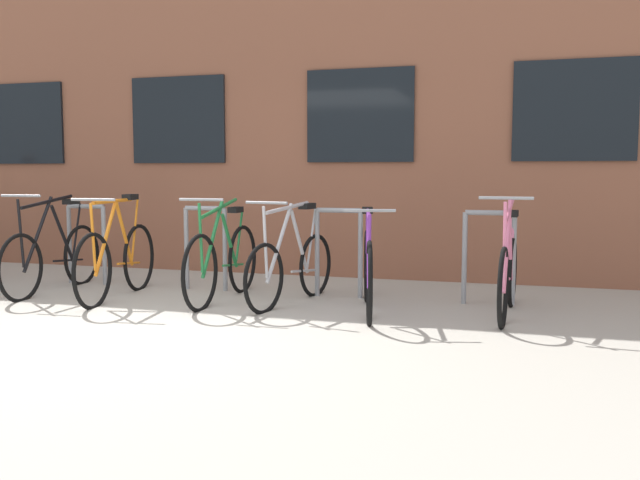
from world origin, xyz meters
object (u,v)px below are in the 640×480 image
object	(u,v)px
bicycle_green	(223,261)
bicycle_purple	(368,269)
bicycle_orange	(118,259)
bicycle_pink	(508,273)
bicycle_black	(53,256)
bicycle_silver	(292,266)

from	to	relation	value
bicycle_green	bicycle_purple	world-z (taller)	bicycle_green
bicycle_orange	bicycle_purple	xyz separation A→B (m)	(2.60, 0.06, -0.01)
bicycle_pink	bicycle_black	world-z (taller)	bicycle_pink
bicycle_orange	bicycle_purple	bearing A→B (deg)	1.37
bicycle_pink	bicycle_purple	size ratio (longest dim) A/B	0.96
bicycle_pink	bicycle_black	bearing A→B (deg)	-178.93
bicycle_black	bicycle_orange	bearing A→B (deg)	-8.91
bicycle_pink	bicycle_orange	distance (m)	3.85
bicycle_silver	bicycle_green	bearing A→B (deg)	-176.73
bicycle_black	bicycle_silver	xyz separation A→B (m)	(2.68, 0.09, -0.02)
bicycle_black	bicycle_purple	distance (m)	3.48
bicycle_silver	bicycle_orange	xyz separation A→B (m)	(-1.80, -0.23, 0.03)
bicycle_silver	bicycle_green	world-z (taller)	bicycle_green
bicycle_orange	bicycle_purple	world-z (taller)	bicycle_orange
bicycle_silver	bicycle_black	bearing A→B (deg)	-178.01
bicycle_pink	bicycle_silver	size ratio (longest dim) A/B	1.02
bicycle_pink	bicycle_green	world-z (taller)	bicycle_pink
bicycle_black	bicycle_green	distance (m)	1.96
bicycle_black	bicycle_purple	xyz separation A→B (m)	(3.48, -0.08, 0.00)
bicycle_purple	bicycle_green	bearing A→B (deg)	175.17
bicycle_pink	bicycle_green	size ratio (longest dim) A/B	0.94
bicycle_silver	bicycle_green	size ratio (longest dim) A/B	0.92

